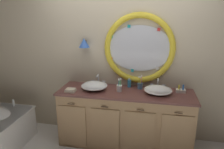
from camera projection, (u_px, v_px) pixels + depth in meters
name	position (u px, v px, depth m)	size (l,w,h in m)	color
back_wall_assembly	(123.00, 57.00, 3.29)	(6.40, 0.26, 2.60)	beige
vanity_counter	(125.00, 118.00, 3.22)	(1.99, 0.63, 0.86)	tan
sink_basin_left	(94.00, 86.00, 3.14)	(0.39, 0.39, 0.13)	white
sink_basin_right	(158.00, 90.00, 2.97)	(0.39, 0.39, 0.13)	white
faucet_set_left	(98.00, 81.00, 3.36)	(0.23, 0.14, 0.18)	silver
faucet_set_right	(158.00, 85.00, 3.19)	(0.23, 0.14, 0.17)	silver
toothbrush_holder_left	(119.00, 88.00, 3.08)	(0.08, 0.08, 0.20)	white
toothbrush_holder_right	(140.00, 85.00, 3.19)	(0.08, 0.08, 0.22)	slate
soap_dispenser	(129.00, 83.00, 3.26)	(0.06, 0.06, 0.14)	#388EBC
folded_hand_towel	(70.00, 90.00, 3.07)	(0.14, 0.12, 0.05)	beige
toiletry_basket	(181.00, 90.00, 3.06)	(0.13, 0.09, 0.12)	beige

